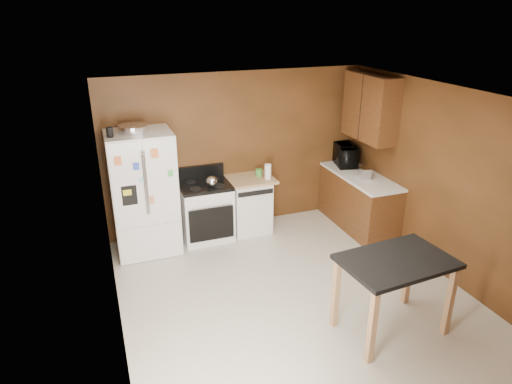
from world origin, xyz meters
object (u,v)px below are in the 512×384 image
dishwasher (249,204)px  island (396,271)px  gas_range (206,210)px  toaster (364,173)px  refrigerator (144,193)px  microwave (345,155)px  roasting_pan (133,128)px  paper_towel (268,172)px  kettle (212,182)px  pen_cup (110,132)px  green_canister (259,172)px

dishwasher → island: island is taller
gas_range → toaster: bearing=-14.0°
refrigerator → microwave: bearing=2.3°
roasting_pan → paper_towel: 2.12m
roasting_pan → island: bearing=-50.7°
kettle → microwave: 2.40m
microwave → dishwasher: microwave is taller
refrigerator → dishwasher: 1.69m
kettle → microwave: microwave is taller
toaster → refrigerator: (-3.32, 0.54, -0.08)m
pen_cup → island: (2.64, -2.69, -1.10)m
pen_cup → green_canister: pen_cup is taller
island → kettle: bearing=115.5°
microwave → island: size_ratio=0.46×
dishwasher → microwave: bearing=1.7°
roasting_pan → pen_cup: bearing=-153.1°
toaster → microwave: 0.68m
kettle → dishwasher: kettle is taller
pen_cup → microwave: pen_cup is taller
pen_cup → refrigerator: size_ratio=0.07×
pen_cup → toaster: bearing=-6.4°
paper_towel → green_canister: paper_towel is taller
paper_towel → pen_cup: bearing=-177.8°
refrigerator → green_canister: bearing=4.4°
toaster → dishwasher: bearing=172.8°
kettle → dishwasher: (0.65, 0.18, -0.53)m
kettle → dishwasher: size_ratio=0.19×
paper_towel → refrigerator: size_ratio=0.13×
green_canister → dishwasher: 0.53m
pen_cup → dishwasher: (2.00, 0.21, -1.41)m
kettle → green_canister: (0.83, 0.24, -0.04)m
microwave → gas_range: microwave is taller
pen_cup → refrigerator: 1.04m
paper_towel → dishwasher: 0.63m
pen_cup → kettle: 1.61m
kettle → gas_range: bearing=114.4°
roasting_pan → paper_towel: roasting_pan is taller
pen_cup → microwave: (3.73, 0.26, -0.81)m
toaster → microwave: (0.05, 0.68, 0.07)m
toaster → island: bearing=-101.6°
microwave → refrigerator: bearing=106.5°
green_canister → refrigerator: bearing=-175.6°
dishwasher → green_canister: bearing=16.2°
microwave → gas_range: 2.53m
toaster → kettle: bearing=-177.6°
pen_cup → paper_towel: bearing=2.2°
roasting_pan → microwave: 3.51m
paper_towel → toaster: bearing=-19.3°
green_canister → refrigerator: refrigerator is taller
roasting_pan → dishwasher: (1.68, 0.05, -1.40)m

